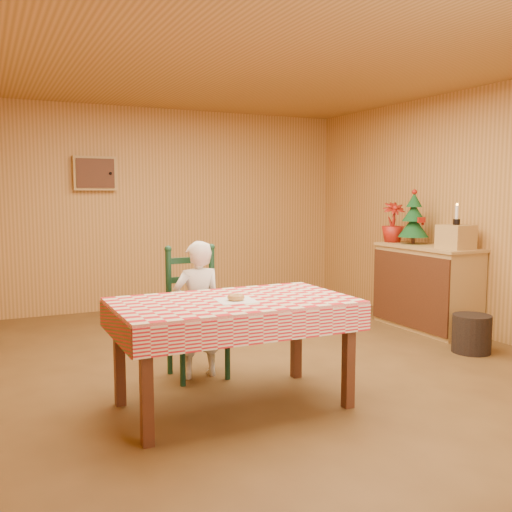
{
  "coord_description": "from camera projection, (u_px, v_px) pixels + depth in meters",
  "views": [
    {
      "loc": [
        -2.18,
        -4.34,
        1.51
      ],
      "look_at": [
        0.0,
        0.2,
        0.95
      ],
      "focal_mm": 40.0,
      "sensor_mm": 36.0,
      "label": 1
    }
  ],
  "objects": [
    {
      "name": "ground",
      "position": [
        266.0,
        366.0,
        4.99
      ],
      "size": [
        6.0,
        6.0,
        0.0
      ],
      "primitive_type": "plane",
      "color": "brown",
      "rests_on": "ground"
    },
    {
      "name": "cabin_walls",
      "position": [
        240.0,
        158.0,
        5.27
      ],
      "size": [
        5.1,
        6.05,
        2.65
      ],
      "color": "#C38B46",
      "rests_on": "ground"
    },
    {
      "name": "dining_table",
      "position": [
        233.0,
        311.0,
        3.98
      ],
      "size": [
        1.66,
        0.96,
        0.77
      ],
      "color": "#502715",
      "rests_on": "ground"
    },
    {
      "name": "ladder_chair",
      "position": [
        195.0,
        315.0,
        4.7
      ],
      "size": [
        0.44,
        0.4,
        1.08
      ],
      "color": "#10311C",
      "rests_on": "ground"
    },
    {
      "name": "seated_child",
      "position": [
        198.0,
        309.0,
        4.64
      ],
      "size": [
        0.41,
        0.27,
        1.12
      ],
      "primitive_type": "imported",
      "rotation": [
        0.0,
        0.0,
        3.14
      ],
      "color": "silver",
      "rests_on": "ground"
    },
    {
      "name": "napkin",
      "position": [
        236.0,
        300.0,
        3.92
      ],
      "size": [
        0.29,
        0.29,
        0.0
      ],
      "primitive_type": "cube",
      "rotation": [
        0.0,
        0.0,
        -0.1
      ],
      "color": "white",
      "rests_on": "dining_table"
    },
    {
      "name": "donut",
      "position": [
        236.0,
        297.0,
        3.92
      ],
      "size": [
        0.15,
        0.15,
        0.04
      ],
      "primitive_type": "torus",
      "rotation": [
        0.0,
        0.0,
        -0.32
      ],
      "color": "#B68041",
      "rests_on": "napkin"
    },
    {
      "name": "shelf_unit",
      "position": [
        426.0,
        287.0,
        6.32
      ],
      "size": [
        0.54,
        1.24,
        0.93
      ],
      "color": "tan",
      "rests_on": "ground"
    },
    {
      "name": "crate",
      "position": [
        456.0,
        237.0,
        5.9
      ],
      "size": [
        0.32,
        0.32,
        0.25
      ],
      "primitive_type": "cube",
      "rotation": [
        0.0,
        0.0,
        0.08
      ],
      "color": "tan",
      "rests_on": "shelf_unit"
    },
    {
      "name": "christmas_tree",
      "position": [
        414.0,
        219.0,
        6.46
      ],
      "size": [
        0.34,
        0.34,
        0.62
      ],
      "color": "#502715",
      "rests_on": "shelf_unit"
    },
    {
      "name": "flower_arrangement",
      "position": [
        393.0,
        222.0,
        6.72
      ],
      "size": [
        0.34,
        0.34,
        0.47
      ],
      "primitive_type": "imported",
      "rotation": [
        0.0,
        0.0,
        -0.34
      ],
      "color": "maroon",
      "rests_on": "shelf_unit"
    },
    {
      "name": "candle_set",
      "position": [
        457.0,
        219.0,
        5.88
      ],
      "size": [
        0.07,
        0.07,
        0.22
      ],
      "color": "black",
      "rests_on": "crate"
    },
    {
      "name": "storage_bin",
      "position": [
        472.0,
        334.0,
        5.4
      ],
      "size": [
        0.47,
        0.47,
        0.36
      ],
      "primitive_type": "cylinder",
      "rotation": [
        0.0,
        0.0,
        -0.37
      ],
      "color": "black",
      "rests_on": "ground"
    }
  ]
}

